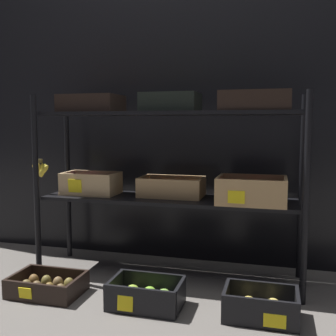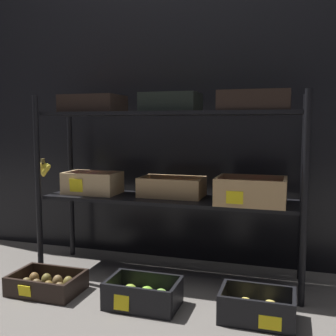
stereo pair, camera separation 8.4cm
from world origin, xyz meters
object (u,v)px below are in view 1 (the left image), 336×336
object	(u,v)px
crate_ground_kiwi	(47,286)
crate_ground_apple_gold	(261,307)
crate_ground_apple_green	(147,296)
display_rack	(171,154)

from	to	relation	value
crate_ground_kiwi	crate_ground_apple_gold	bearing A→B (deg)	0.89
crate_ground_kiwi	crate_ground_apple_green	size ratio (longest dim) A/B	1.04
crate_ground_kiwi	crate_ground_apple_green	distance (m)	0.54
crate_ground_apple_green	crate_ground_apple_gold	xyz separation A→B (m)	(0.53, 0.02, 0.00)
crate_ground_apple_gold	crate_ground_apple_green	bearing A→B (deg)	-177.76
display_rack	crate_ground_kiwi	bearing A→B (deg)	-143.82
crate_ground_kiwi	crate_ground_apple_gold	world-z (taller)	crate_ground_apple_gold
display_rack	crate_ground_apple_gold	distance (m)	0.92
crate_ground_kiwi	crate_ground_apple_green	bearing A→B (deg)	-0.45
display_rack	crate_ground_apple_green	bearing A→B (deg)	-91.64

